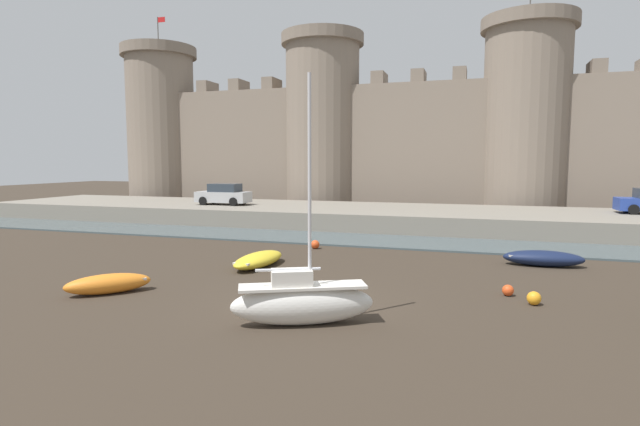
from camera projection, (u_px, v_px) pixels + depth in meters
The scene contains 12 objects.
ground_plane at pixel (304, 305), 16.00m from camera, with size 160.00×160.00×0.00m, color #382D23.
water_channel at pixel (380, 241), 28.42m from camera, with size 80.00×4.50×0.10m, color #47565B.
quay_road at pixel (400, 217), 35.23m from camera, with size 64.60×10.00×1.25m, color gray.
castle at pixel (418, 130), 43.79m from camera, with size 60.13×7.54×19.12m.
rowboat_foreground_centre at pixel (543, 258), 21.85m from camera, with size 3.37×1.23×0.68m.
rowboat_foreground_right at pixel (259, 259), 21.74m from camera, with size 1.65×3.60×0.61m.
rowboat_near_channel_left at pixel (108, 283), 17.31m from camera, with size 2.61×2.61×0.69m.
sailboat_foreground_left at pixel (302, 301), 13.98m from camera, with size 4.06×2.63×6.95m.
mooring_buoy_near_channel at pixel (315, 244), 26.16m from camera, with size 0.46×0.46×0.46m, color #E04C1E.
mooring_buoy_near_shore at pixel (534, 298), 15.93m from camera, with size 0.44×0.44×0.44m, color orange.
mooring_buoy_off_centre at pixel (508, 290), 17.01m from camera, with size 0.39×0.39×0.39m, color #E04C1E.
car_quay_west at pixel (224, 195), 38.27m from camera, with size 4.12×1.93×1.62m.
Camera 1 is at (5.22, -14.72, 4.59)m, focal length 28.00 mm.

